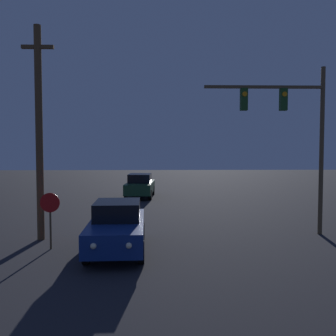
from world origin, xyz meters
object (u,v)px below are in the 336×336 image
(car_far, at_px, (140,185))
(traffic_signal_mast, at_px, (294,124))
(car_near, at_px, (117,226))
(utility_pole, at_px, (39,131))
(stop_sign, at_px, (50,210))

(car_far, xyz_separation_m, traffic_signal_mast, (6.94, -11.92, 3.73))
(car_near, distance_m, utility_pole, 4.99)
(traffic_signal_mast, bearing_deg, car_near, -161.53)
(car_far, distance_m, stop_sign, 14.23)
(car_near, bearing_deg, utility_pole, -30.12)
(stop_sign, xyz_separation_m, utility_pole, (-0.79, 1.43, 2.88))
(utility_pole, bearing_deg, traffic_signal_mast, 3.63)
(car_far, height_order, utility_pole, utility_pole)
(car_near, relative_size, traffic_signal_mast, 0.69)
(car_far, bearing_deg, traffic_signal_mast, -56.67)
(car_near, distance_m, car_far, 14.28)
(stop_sign, bearing_deg, utility_pole, 118.86)
(car_near, xyz_separation_m, stop_sign, (-2.41, 0.28, 0.54))
(utility_pole, bearing_deg, car_far, 75.29)
(utility_pole, bearing_deg, car_near, -28.04)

